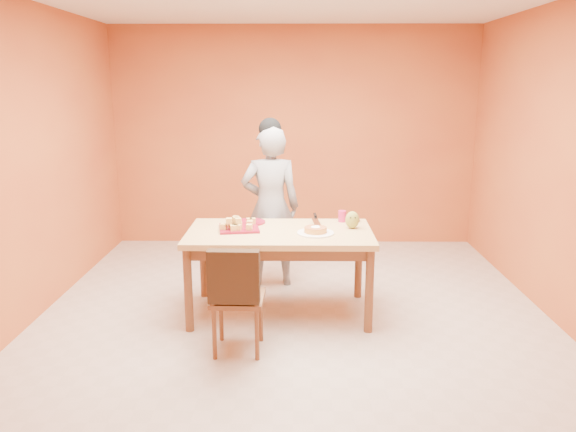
{
  "coord_description": "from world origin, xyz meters",
  "views": [
    {
      "loc": [
        0.0,
        -4.53,
        2.01
      ],
      "look_at": [
        -0.05,
        0.3,
        0.86
      ],
      "focal_mm": 35.0,
      "sensor_mm": 36.0,
      "label": 1
    }
  ],
  "objects_px": {
    "dining_chair": "(238,296)",
    "sponge_cake": "(315,230)",
    "pastry_platter": "(239,228)",
    "red_dinner_plate": "(250,222)",
    "dining_table": "(280,241)",
    "person": "(271,207)",
    "magenta_glass": "(342,216)",
    "checker_tin": "(354,220)",
    "egg_ornament": "(352,220)"
  },
  "relations": [
    {
      "from": "dining_chair",
      "to": "egg_ornament",
      "type": "relative_size",
      "value": 5.61
    },
    {
      "from": "person",
      "to": "dining_table",
      "type": "bearing_deg",
      "value": 93.99
    },
    {
      "from": "dining_chair",
      "to": "egg_ornament",
      "type": "xyz_separation_m",
      "value": [
        0.94,
        0.84,
        0.39
      ]
    },
    {
      "from": "person",
      "to": "sponge_cake",
      "type": "bearing_deg",
      "value": 111.73
    },
    {
      "from": "pastry_platter",
      "to": "sponge_cake",
      "type": "xyz_separation_m",
      "value": [
        0.66,
        -0.14,
        0.02
      ]
    },
    {
      "from": "red_dinner_plate",
      "to": "egg_ornament",
      "type": "bearing_deg",
      "value": -11.52
    },
    {
      "from": "dining_chair",
      "to": "checker_tin",
      "type": "distance_m",
      "value": 1.5
    },
    {
      "from": "person",
      "to": "checker_tin",
      "type": "distance_m",
      "value": 0.89
    },
    {
      "from": "dining_table",
      "to": "sponge_cake",
      "type": "relative_size",
      "value": 8.31
    },
    {
      "from": "magenta_glass",
      "to": "person",
      "type": "bearing_deg",
      "value": 148.03
    },
    {
      "from": "dining_chair",
      "to": "magenta_glass",
      "type": "bearing_deg",
      "value": 52.93
    },
    {
      "from": "red_dinner_plate",
      "to": "checker_tin",
      "type": "xyz_separation_m",
      "value": [
        0.96,
        0.07,
        0.01
      ]
    },
    {
      "from": "dining_table",
      "to": "pastry_platter",
      "type": "xyz_separation_m",
      "value": [
        -0.36,
        0.05,
        0.1
      ]
    },
    {
      "from": "pastry_platter",
      "to": "dining_table",
      "type": "bearing_deg",
      "value": -7.49
    },
    {
      "from": "pastry_platter",
      "to": "magenta_glass",
      "type": "distance_m",
      "value": 0.97
    },
    {
      "from": "dining_table",
      "to": "checker_tin",
      "type": "bearing_deg",
      "value": 27.24
    },
    {
      "from": "dining_chair",
      "to": "pastry_platter",
      "type": "xyz_separation_m",
      "value": [
        -0.06,
        0.79,
        0.33
      ]
    },
    {
      "from": "pastry_platter",
      "to": "egg_ornament",
      "type": "xyz_separation_m",
      "value": [
        0.99,
        0.05,
        0.07
      ]
    },
    {
      "from": "egg_ornament",
      "to": "magenta_glass",
      "type": "distance_m",
      "value": 0.25
    },
    {
      "from": "sponge_cake",
      "to": "magenta_glass",
      "type": "bearing_deg",
      "value": 58.83
    },
    {
      "from": "sponge_cake",
      "to": "person",
      "type": "bearing_deg",
      "value": 115.99
    },
    {
      "from": "pastry_platter",
      "to": "egg_ornament",
      "type": "bearing_deg",
      "value": 2.6
    },
    {
      "from": "sponge_cake",
      "to": "egg_ornament",
      "type": "relative_size",
      "value": 1.26
    },
    {
      "from": "pastry_platter",
      "to": "red_dinner_plate",
      "type": "distance_m",
      "value": 0.25
    },
    {
      "from": "sponge_cake",
      "to": "checker_tin",
      "type": "height_order",
      "value": "sponge_cake"
    },
    {
      "from": "checker_tin",
      "to": "magenta_glass",
      "type": "bearing_deg",
      "value": -173.07
    },
    {
      "from": "dining_chair",
      "to": "magenta_glass",
      "type": "distance_m",
      "value": 1.43
    },
    {
      "from": "red_dinner_plate",
      "to": "sponge_cake",
      "type": "bearing_deg",
      "value": -32.65
    },
    {
      "from": "pastry_platter",
      "to": "checker_tin",
      "type": "relative_size",
      "value": 3.16
    },
    {
      "from": "dining_table",
      "to": "sponge_cake",
      "type": "xyz_separation_m",
      "value": [
        0.31,
        -0.1,
        0.13
      ]
    },
    {
      "from": "person",
      "to": "magenta_glass",
      "type": "height_order",
      "value": "person"
    },
    {
      "from": "pastry_platter",
      "to": "magenta_glass",
      "type": "xyz_separation_m",
      "value": [
        0.93,
        0.29,
        0.04
      ]
    },
    {
      "from": "person",
      "to": "red_dinner_plate",
      "type": "distance_m",
      "value": 0.51
    },
    {
      "from": "magenta_glass",
      "to": "egg_ornament",
      "type": "bearing_deg",
      "value": -74.43
    },
    {
      "from": "dining_chair",
      "to": "egg_ornament",
      "type": "distance_m",
      "value": 1.31
    },
    {
      "from": "person",
      "to": "magenta_glass",
      "type": "bearing_deg",
      "value": 143.77
    },
    {
      "from": "dining_chair",
      "to": "sponge_cake",
      "type": "distance_m",
      "value": 0.95
    },
    {
      "from": "checker_tin",
      "to": "dining_table",
      "type": "bearing_deg",
      "value": -152.76
    },
    {
      "from": "dining_chair",
      "to": "person",
      "type": "xyz_separation_m",
      "value": [
        0.19,
        1.5,
        0.36
      ]
    },
    {
      "from": "pastry_platter",
      "to": "red_dinner_plate",
      "type": "height_order",
      "value": "pastry_platter"
    },
    {
      "from": "checker_tin",
      "to": "person",
      "type": "bearing_deg",
      "value": 152.56
    },
    {
      "from": "dining_chair",
      "to": "magenta_glass",
      "type": "relative_size",
      "value": 8.3
    },
    {
      "from": "red_dinner_plate",
      "to": "dining_chair",
      "type": "bearing_deg",
      "value": -91.26
    },
    {
      "from": "dining_table",
      "to": "dining_chair",
      "type": "bearing_deg",
      "value": -111.94
    },
    {
      "from": "dining_chair",
      "to": "person",
      "type": "distance_m",
      "value": 1.56
    },
    {
      "from": "dining_chair",
      "to": "sponge_cake",
      "type": "xyz_separation_m",
      "value": [
        0.61,
        0.65,
        0.35
      ]
    },
    {
      "from": "person",
      "to": "egg_ornament",
      "type": "bearing_deg",
      "value": 133.94
    },
    {
      "from": "dining_chair",
      "to": "red_dinner_plate",
      "type": "relative_size",
      "value": 3.12
    },
    {
      "from": "red_dinner_plate",
      "to": "dining_table",
      "type": "bearing_deg",
      "value": -45.16
    },
    {
      "from": "dining_table",
      "to": "magenta_glass",
      "type": "xyz_separation_m",
      "value": [
        0.57,
        0.34,
        0.15
      ]
    }
  ]
}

